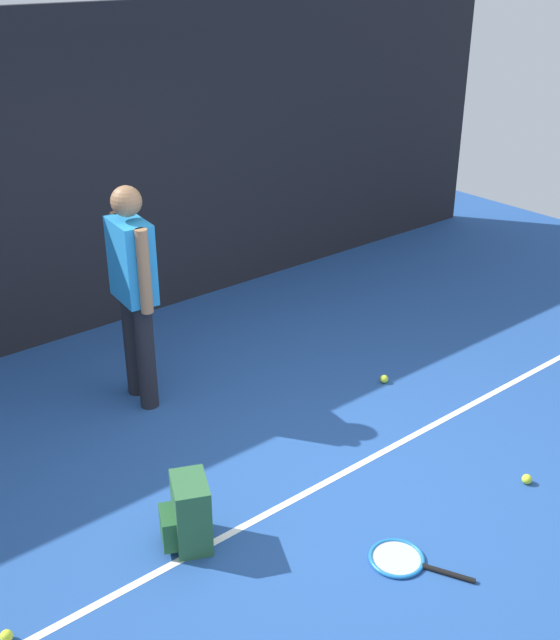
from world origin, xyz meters
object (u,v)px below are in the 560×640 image
backpack (189,514)px  tennis_ball_mid_court (384,379)px  tennis_racket (402,560)px  tennis_ball_near_player (6,636)px  tennis_player (134,284)px  tennis_ball_far_left (527,479)px

backpack → tennis_ball_mid_court: (2.25, 0.58, -0.18)m
backpack → tennis_racket: bearing=68.2°
tennis_racket → tennis_ball_near_player: (-1.97, 0.88, 0.02)m
tennis_player → tennis_ball_mid_court: size_ratio=25.76×
tennis_racket → tennis_ball_mid_court: tennis_ball_mid_court is taller
backpack → tennis_ball_mid_court: 2.33m
tennis_ball_mid_court → backpack: bearing=-165.6°
backpack → tennis_ball_mid_court: backpack is taller
tennis_racket → tennis_ball_mid_court: size_ratio=9.49×
tennis_ball_mid_court → tennis_ball_far_left: 1.52m
tennis_racket → backpack: (-0.85, 0.90, 0.20)m
tennis_player → backpack: bearing=165.4°
backpack → tennis_ball_near_player: (-1.12, -0.02, -0.18)m
tennis_ball_mid_court → tennis_player: bearing=147.9°
tennis_player → tennis_racket: (0.23, -2.50, -0.95)m
tennis_racket → tennis_ball_far_left: size_ratio=9.49×
tennis_ball_mid_court → tennis_ball_far_left: same height
tennis_player → tennis_ball_near_player: (-1.74, -1.61, -0.93)m
tennis_ball_near_player → tennis_ball_mid_court: (3.37, 0.59, 0.00)m
tennis_racket → tennis_ball_mid_court: 2.03m
backpack → tennis_ball_near_player: 1.13m
backpack → tennis_ball_far_left: size_ratio=6.67×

